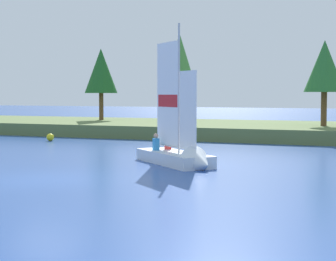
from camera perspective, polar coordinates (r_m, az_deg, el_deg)
name	(u,v)px	position (r m, az deg, el deg)	size (l,w,h in m)	color
ground_plane	(43,180)	(19.89, -11.98, -4.67)	(200.00, 200.00, 0.00)	#234793
shore_bank	(234,130)	(39.93, 6.44, 0.09)	(80.00, 11.48, 0.82)	#5B703D
shoreline_tree_left	(101,71)	(45.28, -6.51, 5.74)	(2.51, 2.51, 5.45)	brown
shoreline_tree_midleft	(180,60)	(44.78, 1.13, 6.86)	(2.40, 2.40, 6.56)	brown
shoreline_tree_centre	(325,67)	(37.78, 14.94, 6.00)	(2.51, 2.51, 5.31)	brown
sailboat	(182,155)	(23.03, 1.38, -2.35)	(4.61, 4.26, 5.98)	silver
channel_buoy	(50,137)	(35.87, -11.35, -0.65)	(0.45, 0.45, 0.45)	yellow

